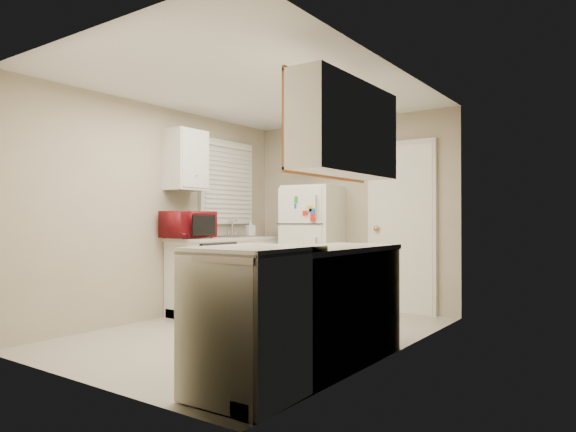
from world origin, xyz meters
The scene contains 19 objects.
floor centered at (0.00, 0.00, 0.00)m, with size 3.80×3.80×0.00m, color beige.
ceiling centered at (0.00, 0.00, 2.40)m, with size 3.80×3.80×0.00m, color white.
wall_left centered at (-1.40, 0.00, 1.20)m, with size 3.80×3.80×0.00m, color #B4A78C.
wall_right centered at (1.40, 0.00, 1.20)m, with size 3.80×3.80×0.00m, color #B4A78C.
wall_back centered at (0.00, 1.90, 1.20)m, with size 2.80×2.80×0.00m, color #B4A78C.
wall_front centered at (0.00, -1.90, 1.20)m, with size 2.80×2.80×0.00m, color #B4A78C.
left_counter centered at (-1.10, 0.90, 0.45)m, with size 0.60×1.80×0.90m, color silver.
dishwasher centered at (-0.81, 0.30, 0.49)m, with size 0.03×0.58×0.72m, color black.
sink centered at (-1.10, 1.05, 0.86)m, with size 0.54×0.74×0.16m, color gray.
microwave centered at (-1.15, 0.16, 1.05)m, with size 0.31×0.56×0.37m, color maroon.
soap_bottle centered at (-1.15, 1.28, 1.00)m, with size 0.09×0.09×0.21m, color beige.
window_blinds centered at (-1.36, 1.05, 1.60)m, with size 0.10×0.98×1.08m, color silver.
upper_cabinet_left centered at (-1.25, 0.22, 1.80)m, with size 0.30×0.45×0.70m, color silver.
refrigerator centered at (-0.36, 1.57, 0.77)m, with size 0.63×0.62×1.54m, color white.
cabinet_over_fridge centered at (-0.40, 1.75, 2.00)m, with size 0.70×0.30×0.40m, color silver.
interior_door centered at (0.70, 1.86, 1.02)m, with size 0.86×0.06×2.08m, color white.
right_counter centered at (1.10, -0.80, 0.45)m, with size 0.60×2.00×0.90m, color silver.
stove centered at (1.09, -1.40, 0.47)m, with size 0.63×0.78×0.95m, color white.
upper_cabinet_right centered at (1.25, -0.50, 1.80)m, with size 0.30×1.20×0.70m, color silver.
Camera 1 is at (3.14, -3.94, 1.10)m, focal length 32.00 mm.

